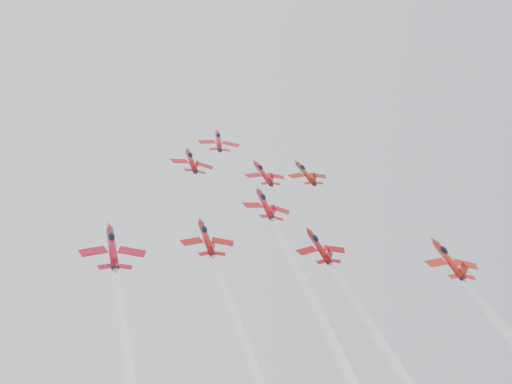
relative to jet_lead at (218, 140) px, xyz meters
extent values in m
cylinder|color=#B3111E|center=(0.00, -0.29, -0.31)|extent=(1.10, 8.65, 6.93)
cone|color=#B3111E|center=(0.00, 4.58, 3.39)|extent=(1.10, 2.42, 2.21)
cone|color=black|center=(0.00, -4.75, -3.70)|extent=(1.10, 1.62, 1.60)
ellipsoid|color=black|center=(0.00, 1.25, 1.49)|extent=(1.00, 2.30, 2.05)
cube|color=#B3111E|center=(-2.70, -0.89, -0.83)|extent=(4.08, 2.60, 1.17)
cube|color=#B3111E|center=(2.70, -0.89, -0.83)|extent=(4.08, 2.60, 1.17)
cube|color=#B3111E|center=(0.00, -4.52, -2.01)|extent=(0.12, 2.65, 2.69)
cube|color=#B3111E|center=(-1.40, -3.96, -3.09)|extent=(1.96, 1.28, 0.67)
cube|color=#B3111E|center=(1.40, -3.96, -3.09)|extent=(1.96, 1.28, 0.67)
cylinder|color=maroon|center=(-7.83, -9.54, -7.33)|extent=(1.08, 8.45, 6.77)
cone|color=maroon|center=(-7.83, -4.78, -3.72)|extent=(1.08, 2.37, 2.16)
cone|color=black|center=(-7.83, -13.91, -10.64)|extent=(1.08, 1.59, 1.57)
ellipsoid|color=black|center=(-7.83, -8.04, -5.58)|extent=(0.98, 2.25, 2.00)
cube|color=maroon|center=(-10.48, -10.13, -7.84)|extent=(3.99, 2.54, 1.14)
cube|color=maroon|center=(-5.19, -10.13, -7.84)|extent=(3.99, 2.54, 1.14)
cube|color=maroon|center=(-7.83, -13.68, -9.00)|extent=(0.12, 2.59, 2.62)
cube|color=maroon|center=(-9.20, -13.13, -10.05)|extent=(1.92, 1.25, 0.65)
cube|color=maroon|center=(-6.46, -13.13, -10.05)|extent=(1.92, 1.25, 0.65)
cylinder|color=#AF1016|center=(6.81, -12.75, -9.77)|extent=(1.03, 8.07, 6.47)
cone|color=#AF1016|center=(6.81, -8.21, -6.32)|extent=(1.03, 2.26, 2.06)
cone|color=black|center=(6.81, -16.92, -12.93)|extent=(1.03, 1.51, 1.50)
ellipsoid|color=black|center=(6.81, -11.32, -8.09)|extent=(0.93, 2.15, 1.91)
cube|color=#AF1016|center=(4.29, -13.32, -10.26)|extent=(3.81, 2.43, 1.09)
cube|color=#AF1016|center=(9.34, -13.32, -10.26)|extent=(3.81, 2.43, 1.09)
cube|color=#AF1016|center=(6.81, -16.71, -11.36)|extent=(0.11, 2.47, 2.51)
cube|color=#AF1016|center=(5.50, -16.18, -12.36)|extent=(1.83, 1.20, 0.62)
cube|color=#AF1016|center=(8.12, -16.18, -12.36)|extent=(1.83, 1.20, 0.62)
cylinder|color=maroon|center=(16.63, -11.80, -9.04)|extent=(1.03, 8.06, 6.46)
cone|color=maroon|center=(16.63, -7.26, -5.60)|extent=(1.03, 2.26, 2.06)
cone|color=black|center=(16.63, -15.96, -12.20)|extent=(1.03, 1.51, 1.50)
ellipsoid|color=black|center=(16.63, -10.37, -7.37)|extent=(0.93, 2.14, 1.91)
cube|color=maroon|center=(14.11, -12.36, -9.53)|extent=(3.81, 2.42, 1.09)
cube|color=maroon|center=(19.15, -12.36, -9.53)|extent=(3.81, 2.42, 1.09)
cube|color=maroon|center=(16.63, -15.75, -10.63)|extent=(0.11, 2.47, 2.50)
cube|color=maroon|center=(15.32, -15.22, -11.64)|extent=(1.83, 1.20, 0.62)
cube|color=maroon|center=(17.93, -15.22, -11.64)|extent=(1.83, 1.20, 0.62)
cylinder|color=#A20F13|center=(3.92, -23.48, -17.90)|extent=(1.11, 8.74, 7.01)
cone|color=#A20F13|center=(3.92, -18.55, -14.17)|extent=(1.11, 2.45, 2.23)
cone|color=black|center=(3.92, -27.99, -21.33)|extent=(1.11, 1.64, 1.62)
ellipsoid|color=black|center=(3.92, -21.93, -16.09)|extent=(1.01, 2.33, 2.07)
cube|color=#A20F13|center=(1.19, -24.09, -18.43)|extent=(4.13, 2.63, 1.18)
cube|color=#A20F13|center=(6.66, -24.09, -18.43)|extent=(4.13, 2.63, 1.18)
cube|color=#A20F13|center=(3.92, -27.76, -19.63)|extent=(0.12, 2.68, 2.72)
cube|color=#A20F13|center=(2.50, -27.19, -20.72)|extent=(1.98, 1.30, 0.68)
cube|color=#A20F13|center=(5.34, -27.19, -20.72)|extent=(1.98, 1.30, 0.68)
cylinder|color=maroon|center=(-24.92, -36.22, -27.57)|extent=(1.21, 9.47, 7.59)
cone|color=maroon|center=(-24.92, -30.89, -23.53)|extent=(1.21, 2.65, 2.42)
cone|color=black|center=(-24.92, -41.11, -31.29)|extent=(1.21, 1.78, 1.76)
ellipsoid|color=black|center=(-24.92, -34.54, -25.61)|extent=(1.10, 2.52, 2.24)
cube|color=maroon|center=(-27.88, -36.89, -28.15)|extent=(4.47, 2.85, 1.28)
cube|color=maroon|center=(-21.96, -36.89, -28.15)|extent=(4.47, 2.85, 1.28)
cube|color=maroon|center=(-24.92, -40.86, -29.44)|extent=(0.13, 2.90, 2.94)
cube|color=maroon|center=(-26.46, -40.24, -30.62)|extent=(2.15, 1.41, 0.73)
cube|color=maroon|center=(-23.39, -40.24, -30.62)|extent=(2.15, 1.41, 0.73)
cylinder|color=maroon|center=(-9.43, -33.49, -25.50)|extent=(1.07, 8.39, 6.72)
cone|color=maroon|center=(-9.43, -28.77, -21.92)|extent=(1.07, 2.35, 2.14)
cone|color=black|center=(-9.43, -37.82, -28.79)|extent=(1.07, 1.57, 1.56)
ellipsoid|color=black|center=(-9.43, -32.00, -23.76)|extent=(0.97, 2.23, 1.99)
cube|color=maroon|center=(-12.06, -34.08, -26.01)|extent=(3.96, 2.52, 1.13)
cube|color=maroon|center=(-6.81, -34.08, -26.01)|extent=(3.96, 2.52, 1.13)
cube|color=maroon|center=(-9.43, -37.60, -27.16)|extent=(0.12, 2.57, 2.61)
cube|color=maroon|center=(-10.79, -37.05, -28.20)|extent=(1.90, 1.25, 0.65)
cube|color=maroon|center=(-8.07, -37.05, -28.20)|extent=(1.90, 1.25, 0.65)
cylinder|color=maroon|center=(10.16, -34.94, -26.60)|extent=(1.04, 8.16, 6.55)
cone|color=maroon|center=(10.16, -30.35, -23.12)|extent=(1.04, 2.29, 2.09)
cone|color=black|center=(10.16, -39.16, -29.81)|extent=(1.04, 1.53, 1.51)
ellipsoid|color=black|center=(10.16, -33.50, -24.91)|extent=(0.95, 2.17, 1.94)
cube|color=maroon|center=(7.61, -35.52, -27.10)|extent=(3.85, 2.45, 1.10)
cube|color=maroon|center=(12.71, -35.52, -27.10)|extent=(3.85, 2.45, 1.10)
cube|color=maroon|center=(10.16, -38.94, -28.22)|extent=(0.11, 2.50, 2.54)
cube|color=maroon|center=(8.84, -38.41, -29.23)|extent=(1.85, 1.21, 0.63)
cube|color=maroon|center=(11.48, -38.41, -29.23)|extent=(1.85, 1.21, 0.63)
cylinder|color=#B11D10|center=(33.92, -37.63, -28.64)|extent=(1.19, 9.37, 7.51)
cone|color=#B11D10|center=(33.92, -32.35, -24.64)|extent=(1.19, 2.62, 2.39)
cone|color=black|center=(33.92, -42.47, -32.31)|extent=(1.19, 1.76, 1.74)
ellipsoid|color=black|center=(33.92, -35.96, -26.70)|extent=(1.09, 2.49, 2.22)
cube|color=#B11D10|center=(30.99, -38.28, -29.21)|extent=(4.42, 2.82, 1.27)
cube|color=#B11D10|center=(36.85, -38.28, -29.21)|extent=(4.42, 2.82, 1.27)
cube|color=#B11D10|center=(33.92, -42.22, -30.49)|extent=(0.13, 2.87, 2.91)
cube|color=#B11D10|center=(32.40, -41.60, -31.66)|extent=(2.12, 1.39, 0.73)
cube|color=#B11D10|center=(35.44, -41.60, -31.66)|extent=(2.12, 1.39, 0.73)
camera|label=1|loc=(-31.28, -138.38, -34.97)|focal=45.00mm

